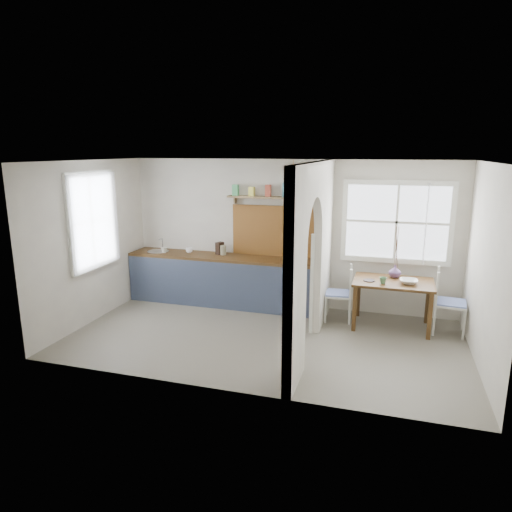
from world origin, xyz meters
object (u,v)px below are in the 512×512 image
(vase, at_px, (395,271))
(kettle, at_px, (291,255))
(dining_table, at_px, (392,304))
(chair_left, at_px, (338,293))
(chair_right, at_px, (451,302))

(vase, bearing_deg, kettle, -178.47)
(kettle, bearing_deg, dining_table, 10.05)
(dining_table, relative_size, chair_left, 1.32)
(dining_table, height_order, kettle, kettle)
(dining_table, bearing_deg, kettle, 174.94)
(chair_left, xyz_separation_m, kettle, (-0.83, 0.10, 0.56))
(dining_table, relative_size, kettle, 5.20)
(dining_table, height_order, chair_left, chair_left)
(dining_table, distance_m, chair_right, 0.86)
(chair_right, height_order, vase, chair_right)
(chair_left, relative_size, vase, 4.59)
(dining_table, relative_size, chair_right, 1.22)
(chair_left, distance_m, vase, 0.96)
(dining_table, xyz_separation_m, kettle, (-1.68, 0.18, 0.64))
(dining_table, height_order, chair_right, chair_right)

